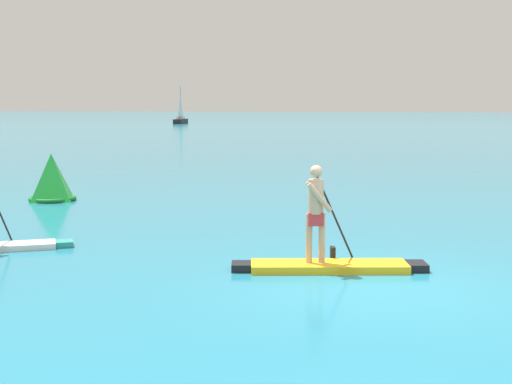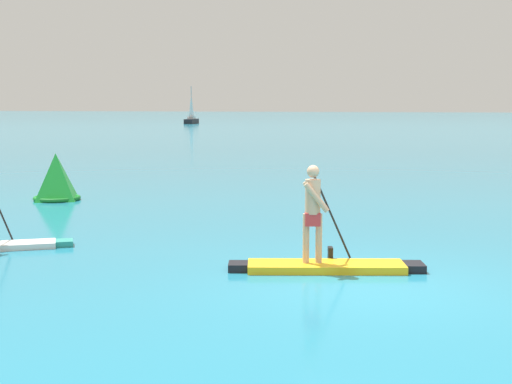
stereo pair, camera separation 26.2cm
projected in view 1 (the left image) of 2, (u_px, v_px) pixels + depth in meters
The scene contains 4 objects.
ground at pixel (371, 285), 11.27m from camera, with size 440.00×440.00×0.00m, color teal.
paddleboarder_mid_center at pixel (327, 252), 12.27m from camera, with size 3.33×1.36×1.81m.
race_marker_buoy at pixel (52, 179), 21.02m from camera, with size 1.47×1.47×1.38m.
sailboat_left_horizon at pixel (181, 119), 100.28m from camera, with size 1.82×4.84×5.16m.
Camera 1 is at (0.94, -11.11, 2.83)m, focal length 50.73 mm.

